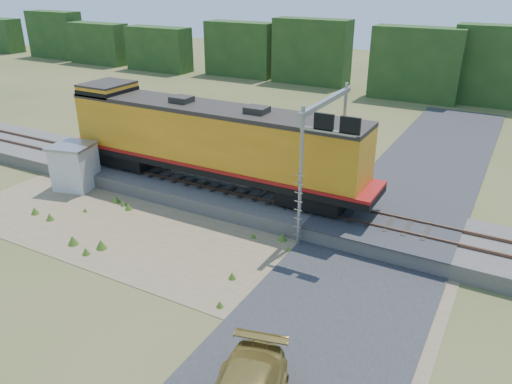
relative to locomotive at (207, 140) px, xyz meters
The scene contains 10 objects.
ground 7.77m from the locomotive, 59.45° to the right, with size 140.00×140.00×0.00m, color #475123.
ballast 4.67m from the locomotive, ahead, with size 70.00×5.00×0.80m, color slate.
rails 4.37m from the locomotive, ahead, with size 70.00×1.54×0.16m.
dirt_shoulder 6.66m from the locomotive, 74.34° to the right, with size 26.00×8.00×0.03m, color #8C7754.
road 12.25m from the locomotive, 26.51° to the right, with size 7.00×66.00×0.86m.
tree_line_north 32.20m from the locomotive, 83.68° to the left, with size 130.00×3.00×6.50m.
weed_clumps 6.83m from the locomotive, 89.59° to the right, with size 15.00×6.20×0.56m, color #40641C, non-canonical shape.
locomotive is the anchor object (origin of this frame).
shed 8.59m from the locomotive, 159.32° to the right, with size 2.85×2.85×2.78m.
signal_gantry 7.65m from the locomotive, ahead, with size 2.74×6.20×6.91m.
Camera 1 is at (12.03, -16.44, 12.20)m, focal length 35.00 mm.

